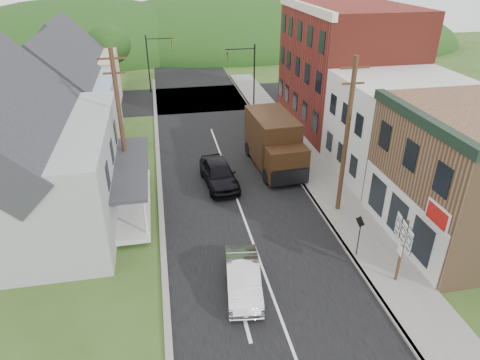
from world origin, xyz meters
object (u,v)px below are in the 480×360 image
dark_sedan (219,174)px  silver_sedan (243,278)px  route_sign_cluster (403,242)px  delivery_van (274,143)px  warning_sign (359,230)px

dark_sedan → silver_sedan: bearing=-97.6°
silver_sedan → route_sign_cluster: 7.18m
dark_sedan → route_sign_cluster: 12.77m
silver_sedan → route_sign_cluster: bearing=0.3°
dark_sedan → delivery_van: (4.19, 1.91, 1.04)m
dark_sedan → warning_sign: bearing=-62.9°
dark_sedan → warning_sign: size_ratio=2.09×
dark_sedan → delivery_van: bearing=19.2°
dark_sedan → warning_sign: 10.45m
silver_sedan → delivery_van: size_ratio=0.62×
route_sign_cluster → dark_sedan: bearing=130.6°
route_sign_cluster → delivery_van: bearing=110.0°
silver_sedan → dark_sedan: bearing=94.6°
silver_sedan → dark_sedan: (0.41, 10.05, 0.13)m
silver_sedan → route_sign_cluster: size_ratio=1.29×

